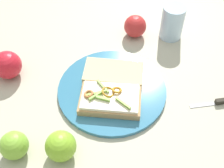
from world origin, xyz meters
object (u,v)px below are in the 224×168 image
at_px(drinking_glass, 172,22).
at_px(apple_3, 135,26).
at_px(apple_0, 7,65).
at_px(knife, 221,102).
at_px(bread_slice_side, 114,73).
at_px(sandwich, 110,99).
at_px(apple_1, 14,145).
at_px(apple_2, 61,146).
at_px(plate, 112,90).

bearing_deg(drinking_glass, apple_3, 121.82).
bearing_deg(apple_0, knife, -66.03).
xyz_separation_m(bread_slice_side, apple_0, (-0.16, 0.26, 0.02)).
bearing_deg(sandwich, bread_slice_side, -90.50).
bearing_deg(knife, apple_1, 7.12).
relative_size(apple_2, knife, 0.72).
bearing_deg(apple_0, sandwich, -76.82).
distance_m(apple_0, drinking_glass, 0.53).
bearing_deg(bread_slice_side, knife, 169.64).
xyz_separation_m(sandwich, apple_0, (-0.07, 0.31, 0.01)).
bearing_deg(plate, apple_1, 163.56).
bearing_deg(plate, knife, -64.02).
bearing_deg(apple_1, apple_0, 49.69).
distance_m(apple_3, knife, 0.36).
distance_m(apple_0, apple_3, 0.42).
distance_m(apple_2, drinking_glass, 0.54).
relative_size(plate, knife, 2.97).
xyz_separation_m(sandwich, apple_2, (-0.18, 0.01, 0.01)).
bearing_deg(apple_2, sandwich, -4.17).
bearing_deg(plate, apple_2, -177.72).
relative_size(plate, drinking_glass, 2.69).
distance_m(plate, apple_3, 0.26).
height_order(sandwich, bread_slice_side, sandwich).
xyz_separation_m(apple_1, knife, (0.42, -0.36, -0.03)).
height_order(drinking_glass, knife, drinking_glass).
bearing_deg(apple_1, drinking_glass, -10.71).
bearing_deg(knife, sandwich, -7.33).
bearing_deg(knife, apple_2, 11.40).
relative_size(apple_0, knife, 0.79).
distance_m(sandwich, drinking_glass, 0.35).
height_order(bread_slice_side, apple_1, apple_1).
xyz_separation_m(apple_1, apple_2, (0.06, -0.09, 0.00)).
height_order(plate, sandwich, sandwich).
height_order(plate, apple_0, apple_0).
height_order(apple_3, knife, apple_3).
height_order(apple_1, apple_2, apple_2).
bearing_deg(knife, drinking_glass, -78.22).
distance_m(sandwich, apple_3, 0.30).
bearing_deg(knife, plate, -16.57).
distance_m(sandwich, bread_slice_side, 0.10).
bearing_deg(knife, apple_0, -18.58).
bearing_deg(apple_1, bread_slice_side, -10.51).
bearing_deg(sandwich, knife, -173.22).
bearing_deg(drinking_glass, plate, 174.85).
relative_size(bread_slice_side, apple_2, 2.29).
distance_m(apple_2, knife, 0.45).
relative_size(sandwich, apple_2, 2.60).
bearing_deg(sandwich, plate, -91.01).
xyz_separation_m(apple_3, drinking_glass, (0.06, -0.10, 0.02)).
relative_size(drinking_glass, knife, 1.10).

